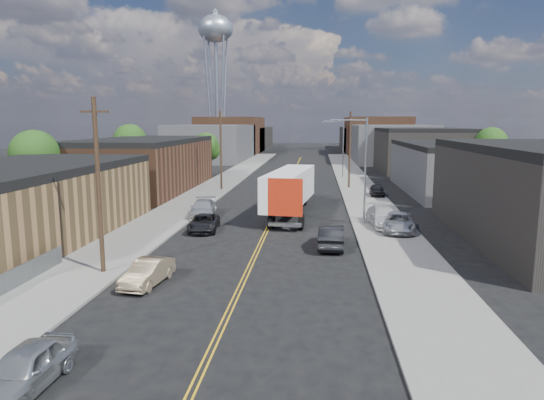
% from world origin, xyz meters
% --- Properties ---
extents(ground, '(260.00, 260.00, 0.00)m').
position_xyz_m(ground, '(0.00, 60.00, 0.00)').
color(ground, black).
rests_on(ground, ground).
extents(centerline, '(0.32, 120.00, 0.01)m').
position_xyz_m(centerline, '(0.00, 45.00, 0.01)').
color(centerline, gold).
rests_on(centerline, ground).
extents(sidewalk_left, '(5.00, 140.00, 0.15)m').
position_xyz_m(sidewalk_left, '(-9.50, 45.00, 0.07)').
color(sidewalk_left, slate).
rests_on(sidewalk_left, ground).
extents(sidewalk_right, '(5.00, 140.00, 0.15)m').
position_xyz_m(sidewalk_right, '(9.50, 45.00, 0.07)').
color(sidewalk_right, slate).
rests_on(sidewalk_right, ground).
extents(warehouse_tan, '(12.00, 22.00, 5.60)m').
position_xyz_m(warehouse_tan, '(-18.00, 18.00, 2.80)').
color(warehouse_tan, olive).
rests_on(warehouse_tan, ground).
extents(warehouse_brown, '(12.00, 26.00, 6.60)m').
position_xyz_m(warehouse_brown, '(-18.00, 44.00, 3.30)').
color(warehouse_brown, '#4D2F1E').
rests_on(warehouse_brown, ground).
extents(industrial_right_b, '(14.00, 24.00, 6.10)m').
position_xyz_m(industrial_right_b, '(22.00, 46.00, 3.05)').
color(industrial_right_b, '#3B3B3E').
rests_on(industrial_right_b, ground).
extents(industrial_right_c, '(14.00, 22.00, 7.60)m').
position_xyz_m(industrial_right_c, '(22.00, 72.00, 3.80)').
color(industrial_right_c, black).
rests_on(industrial_right_c, ground).
extents(skyline_left_a, '(16.00, 30.00, 8.00)m').
position_xyz_m(skyline_left_a, '(-20.00, 95.00, 4.00)').
color(skyline_left_a, '#3B3B3E').
rests_on(skyline_left_a, ground).
extents(skyline_right_a, '(16.00, 30.00, 8.00)m').
position_xyz_m(skyline_right_a, '(20.00, 95.00, 4.00)').
color(skyline_right_a, '#3B3B3E').
rests_on(skyline_right_a, ground).
extents(skyline_left_b, '(16.00, 26.00, 10.00)m').
position_xyz_m(skyline_left_b, '(-20.00, 120.00, 5.00)').
color(skyline_left_b, '#4D2F1E').
rests_on(skyline_left_b, ground).
extents(skyline_right_b, '(16.00, 26.00, 10.00)m').
position_xyz_m(skyline_right_b, '(20.00, 120.00, 5.00)').
color(skyline_right_b, '#4D2F1E').
rests_on(skyline_right_b, ground).
extents(skyline_left_c, '(16.00, 40.00, 7.00)m').
position_xyz_m(skyline_left_c, '(-20.00, 140.00, 3.50)').
color(skyline_left_c, black).
rests_on(skyline_left_c, ground).
extents(skyline_right_c, '(16.00, 40.00, 7.00)m').
position_xyz_m(skyline_right_c, '(20.00, 140.00, 3.50)').
color(skyline_right_c, black).
rests_on(skyline_right_c, ground).
extents(water_tower, '(9.00, 9.00, 36.90)m').
position_xyz_m(water_tower, '(-22.00, 110.00, 30.65)').
color(water_tower, gray).
rests_on(water_tower, ground).
extents(streetlight_near, '(3.39, 0.25, 9.00)m').
position_xyz_m(streetlight_near, '(7.60, 25.00, 5.33)').
color(streetlight_near, gray).
rests_on(streetlight_near, ground).
extents(streetlight_far, '(3.39, 0.25, 9.00)m').
position_xyz_m(streetlight_far, '(7.60, 60.00, 5.33)').
color(streetlight_far, gray).
rests_on(streetlight_far, ground).
extents(utility_pole_left_near, '(1.60, 0.26, 10.00)m').
position_xyz_m(utility_pole_left_near, '(-8.20, 10.00, 5.14)').
color(utility_pole_left_near, black).
rests_on(utility_pole_left_near, ground).
extents(utility_pole_left_far, '(1.60, 0.26, 10.00)m').
position_xyz_m(utility_pole_left_far, '(-8.20, 45.00, 5.14)').
color(utility_pole_left_far, black).
rests_on(utility_pole_left_far, ground).
extents(utility_pole_right, '(1.60, 0.26, 10.00)m').
position_xyz_m(utility_pole_right, '(8.20, 48.00, 5.14)').
color(utility_pole_right, black).
rests_on(utility_pole_right, ground).
extents(tree_left_near, '(4.85, 4.76, 7.91)m').
position_xyz_m(tree_left_near, '(-23.94, 30.00, 5.18)').
color(tree_left_near, black).
rests_on(tree_left_near, ground).
extents(tree_left_mid, '(5.10, 5.04, 8.37)m').
position_xyz_m(tree_left_mid, '(-23.94, 55.00, 5.48)').
color(tree_left_mid, black).
rests_on(tree_left_mid, ground).
extents(tree_left_far, '(4.35, 4.20, 6.97)m').
position_xyz_m(tree_left_far, '(-13.94, 62.00, 4.57)').
color(tree_left_far, black).
rests_on(tree_left_far, ground).
extents(tree_right_far, '(4.85, 4.76, 7.91)m').
position_xyz_m(tree_right_far, '(30.06, 60.00, 5.18)').
color(tree_right_far, black).
rests_on(tree_right_far, ground).
extents(semi_truck, '(4.41, 16.62, 4.28)m').
position_xyz_m(semi_truck, '(1.50, 29.82, 2.44)').
color(semi_truck, white).
rests_on(semi_truck, ground).
extents(car_left_a, '(1.87, 4.33, 1.46)m').
position_xyz_m(car_left_a, '(-5.40, -2.00, 0.73)').
color(car_left_a, '#ACB0B1').
rests_on(car_left_a, ground).
extents(car_left_b, '(1.97, 4.27, 1.35)m').
position_xyz_m(car_left_b, '(-5.00, 8.40, 0.68)').
color(car_left_b, '#887559').
rests_on(car_left_b, ground).
extents(car_left_c, '(2.59, 4.89, 1.31)m').
position_xyz_m(car_left_c, '(-5.00, 21.48, 0.65)').
color(car_left_c, black).
rests_on(car_left_c, ground).
extents(car_left_d, '(2.74, 5.59, 1.56)m').
position_xyz_m(car_left_d, '(-6.40, 27.12, 0.78)').
color(car_left_d, '#B3B6B9').
rests_on(car_left_d, ground).
extents(car_right_oncoming, '(1.88, 4.95, 1.61)m').
position_xyz_m(car_right_oncoming, '(5.00, 17.14, 0.81)').
color(car_right_oncoming, black).
rests_on(car_right_oncoming, ground).
extents(car_right_lot_a, '(3.01, 5.48, 1.45)m').
position_xyz_m(car_right_lot_a, '(10.39, 22.11, 0.88)').
color(car_right_lot_a, '#AFB2B5').
rests_on(car_right_lot_a, sidewalk_right).
extents(car_right_lot_b, '(2.67, 5.59, 1.57)m').
position_xyz_m(car_right_lot_b, '(9.47, 24.00, 0.94)').
color(car_right_lot_b, '#BCBCBC').
rests_on(car_right_lot_b, sidewalk_right).
extents(car_right_lot_c, '(1.72, 3.98, 1.34)m').
position_xyz_m(car_right_lot_c, '(11.00, 40.91, 0.82)').
color(car_right_lot_c, black).
rests_on(car_right_lot_c, sidewalk_right).
extents(car_ahead_truck, '(2.88, 5.12, 1.35)m').
position_xyz_m(car_ahead_truck, '(1.56, 51.28, 0.68)').
color(car_ahead_truck, black).
rests_on(car_ahead_truck, ground).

